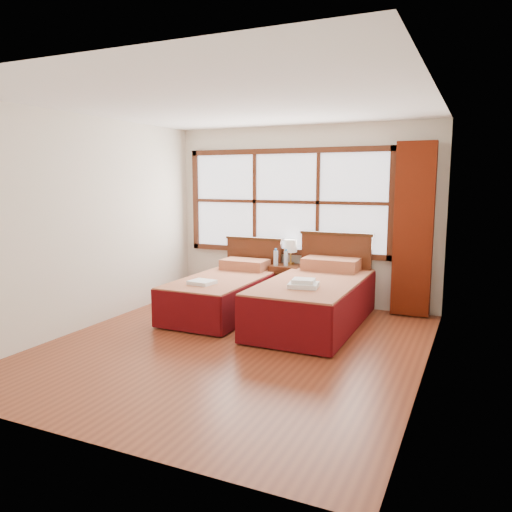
% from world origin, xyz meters
% --- Properties ---
extents(floor, '(4.50, 4.50, 0.00)m').
position_xyz_m(floor, '(0.00, 0.00, 0.00)').
color(floor, brown).
rests_on(floor, ground).
extents(ceiling, '(4.50, 4.50, 0.00)m').
position_xyz_m(ceiling, '(0.00, 0.00, 2.60)').
color(ceiling, white).
rests_on(ceiling, wall_back).
extents(wall_back, '(4.00, 0.00, 4.00)m').
position_xyz_m(wall_back, '(0.00, 2.25, 1.30)').
color(wall_back, silver).
rests_on(wall_back, floor).
extents(wall_left, '(0.00, 4.50, 4.50)m').
position_xyz_m(wall_left, '(-2.00, 0.00, 1.30)').
color(wall_left, silver).
rests_on(wall_left, floor).
extents(wall_right, '(0.00, 4.50, 4.50)m').
position_xyz_m(wall_right, '(2.00, 0.00, 1.30)').
color(wall_right, silver).
rests_on(wall_right, floor).
extents(window, '(3.16, 0.06, 1.56)m').
position_xyz_m(window, '(-0.25, 2.21, 1.50)').
color(window, white).
rests_on(window, wall_back).
extents(curtain, '(0.50, 0.16, 2.30)m').
position_xyz_m(curtain, '(1.60, 2.11, 1.17)').
color(curtain, '#5F1A09').
rests_on(curtain, wall_back).
extents(bed_left, '(0.99, 2.01, 0.96)m').
position_xyz_m(bed_left, '(-0.74, 1.20, 0.29)').
color(bed_left, '#351B0B').
rests_on(bed_left, floor).
extents(bed_right, '(1.12, 2.17, 1.09)m').
position_xyz_m(bed_right, '(0.55, 1.20, 0.33)').
color(bed_right, '#351B0B').
rests_on(bed_right, floor).
extents(nightstand, '(0.44, 0.44, 0.59)m').
position_xyz_m(nightstand, '(-0.14, 1.99, 0.29)').
color(nightstand, '#4A2110').
rests_on(nightstand, floor).
extents(towels_left, '(0.33, 0.29, 0.05)m').
position_xyz_m(towels_left, '(-0.78, 0.65, 0.53)').
color(towels_left, white).
rests_on(towels_left, bed_left).
extents(towels_right, '(0.38, 0.35, 0.10)m').
position_xyz_m(towels_right, '(0.57, 0.69, 0.63)').
color(towels_right, white).
rests_on(towels_right, bed_right).
extents(lamp, '(0.19, 0.19, 0.36)m').
position_xyz_m(lamp, '(-0.13, 2.13, 0.85)').
color(lamp, gold).
rests_on(lamp, nightstand).
extents(bottle_near, '(0.07, 0.07, 0.25)m').
position_xyz_m(bottle_near, '(-0.28, 1.90, 0.70)').
color(bottle_near, silver).
rests_on(bottle_near, nightstand).
extents(bottle_far, '(0.06, 0.06, 0.24)m').
position_xyz_m(bottle_far, '(-0.14, 1.96, 0.70)').
color(bottle_far, silver).
rests_on(bottle_far, nightstand).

